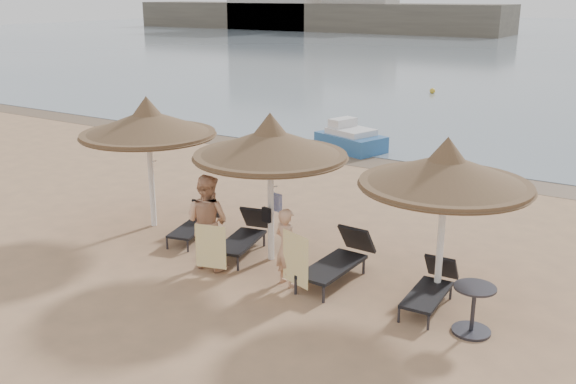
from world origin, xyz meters
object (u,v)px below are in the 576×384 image
object	(u,v)px
lounger_far_left	(196,223)
person_left	(207,214)
pedal_boat	(350,139)
palapa_left	(148,124)
lounger_far_right	(431,286)
lounger_near_right	(340,258)
palapa_right	(446,171)
palapa_center	(270,144)
person_right	(287,241)
lounger_near_left	(245,235)
side_table	(473,311)

from	to	relation	value
lounger_far_left	person_left	xyz separation A→B (m)	(1.32, -1.16, 0.79)
pedal_boat	palapa_left	bearing A→B (deg)	-74.45
lounger_far_left	lounger_far_right	size ratio (longest dim) A/B	1.01
lounger_near_right	lounger_far_right	xyz separation A→B (m)	(1.91, -0.12, -0.06)
palapa_right	lounger_far_right	distance (m)	2.08
palapa_center	person_right	world-z (taller)	palapa_center
lounger_far_right	person_right	xyz separation A→B (m)	(-2.62, -0.70, 0.55)
lounger_near_left	lounger_near_right	xyz separation A→B (m)	(2.37, -0.12, 0.03)
lounger_far_right	side_table	bearing A→B (deg)	-35.71
side_table	pedal_boat	xyz separation A→B (m)	(-7.55, 10.42, 0.02)
person_left	pedal_boat	bearing A→B (deg)	-80.45
palapa_right	person_right	distance (m)	3.20
lounger_far_right	person_left	distance (m)	4.58
lounger_far_right	lounger_far_left	bearing A→B (deg)	174.08
palapa_left	pedal_boat	world-z (taller)	palapa_left
lounger_near_left	pedal_boat	bearing A→B (deg)	91.47
lounger_near_left	lounger_far_left	bearing A→B (deg)	163.74
palapa_left	side_table	size ratio (longest dim) A/B	3.82
lounger_near_right	pedal_boat	distance (m)	10.78
person_left	palapa_right	bearing A→B (deg)	-167.88
person_left	pedal_boat	world-z (taller)	person_left
lounger_near_left	pedal_boat	world-z (taller)	pedal_boat
side_table	palapa_right	bearing A→B (deg)	135.14
lounger_near_right	side_table	distance (m)	2.93
lounger_near_left	lounger_far_right	size ratio (longest dim) A/B	1.12
palapa_left	person_left	bearing A→B (deg)	-24.04
palapa_right	lounger_far_right	bearing A→B (deg)	-90.72
palapa_center	lounger_near_left	size ratio (longest dim) A/B	1.61
palapa_left	person_right	xyz separation A→B (m)	(4.46, -1.07, -1.60)
lounger_far_left	lounger_near_left	size ratio (longest dim) A/B	0.90
palapa_center	palapa_right	bearing A→B (deg)	2.11
palapa_left	person_left	xyz separation A→B (m)	(2.65, -1.18, -1.36)
palapa_right	side_table	bearing A→B (deg)	-44.86
lounger_near_right	side_table	size ratio (longest dim) A/B	2.49
lounger_far_left	side_table	world-z (taller)	side_table
palapa_center	side_table	size ratio (longest dim) A/B	3.81
palapa_right	pedal_boat	distance (m)	11.76
palapa_left	lounger_near_left	size ratio (longest dim) A/B	1.61
palapa_left	lounger_near_right	bearing A→B (deg)	-2.79
person_left	pedal_boat	xyz separation A→B (m)	(-2.19, 10.63, -0.72)
palapa_left	person_right	distance (m)	4.86
palapa_left	person_left	world-z (taller)	palapa_left
lounger_far_left	lounger_far_right	xyz separation A→B (m)	(5.75, -0.34, 0.01)
palapa_left	palapa_right	world-z (taller)	palapa_left
side_table	palapa_center	bearing A→B (deg)	170.04
person_right	pedal_boat	xyz separation A→B (m)	(-4.00, 10.51, -0.48)
lounger_near_right	palapa_center	bearing A→B (deg)	-179.83
lounger_far_right	person_left	size ratio (longest dim) A/B	0.77
side_table	pedal_boat	world-z (taller)	pedal_boat
side_table	person_left	world-z (taller)	person_left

